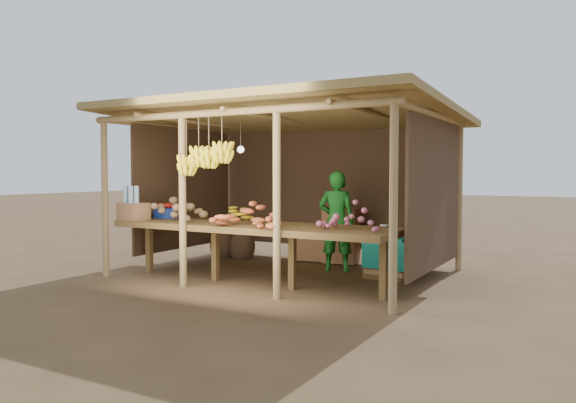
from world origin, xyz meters
The scene contains 13 objects.
ground centered at (0.00, 0.00, 0.00)m, with size 60.00×60.00×0.00m, color brown.
stall_structure centered at (-0.03, 0.09, 1.92)m, with size 4.70×3.50×2.43m.
counter centered at (0.00, -0.95, 0.74)m, with size 3.90×1.05×0.80m.
potato_heap centered at (-1.42, -0.96, 0.99)m, with size 1.10×0.66×0.37m, color olive, non-canonical shape.
sweet_potato_heap centered at (0.15, -1.22, 0.98)m, with size 0.95×0.57×0.36m, color #BE5731, non-canonical shape.
onion_heap centered at (1.44, -1.07, 0.98)m, with size 0.77×0.46×0.35m, color #AA5367, non-canonical shape.
banana_pile centered at (-0.60, -0.57, 0.97)m, with size 0.53×0.32×0.34m, color yellow, non-canonical shape.
tomato_basin centered at (-1.64, -0.73, 0.89)m, with size 0.41×0.41×0.22m.
bottle_box centered at (-1.80, -1.26, 0.98)m, with size 0.42×0.35×0.48m.
vendor centered at (0.52, 0.55, 0.75)m, with size 0.54×0.36×1.49m, color #1B7C24.
tarp_crate centered at (1.41, 0.37, 0.31)m, with size 0.70×0.63×0.76m.
carton_stack centered at (0.11, 1.20, 0.38)m, with size 1.21×0.53×0.86m.
burlap_sacks centered at (-1.57, 0.82, 0.26)m, with size 0.85×0.45×0.60m.
Camera 1 is at (4.00, -7.06, 1.48)m, focal length 35.00 mm.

